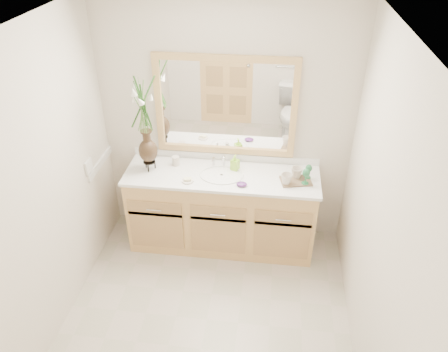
# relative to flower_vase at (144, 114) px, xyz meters

# --- Properties ---
(floor) EXTENTS (2.60, 2.60, 0.00)m
(floor) POSITION_rel_flower_vase_xyz_m (0.70, -1.02, -1.41)
(floor) COLOR beige
(floor) RESTS_ON ground
(ceiling) EXTENTS (2.40, 2.60, 0.02)m
(ceiling) POSITION_rel_flower_vase_xyz_m (0.70, -1.02, 0.99)
(ceiling) COLOR white
(ceiling) RESTS_ON wall_back
(wall_back) EXTENTS (2.40, 0.02, 2.40)m
(wall_back) POSITION_rel_flower_vase_xyz_m (0.70, 0.28, -0.21)
(wall_back) COLOR beige
(wall_back) RESTS_ON floor
(wall_left) EXTENTS (0.02, 2.60, 2.40)m
(wall_left) POSITION_rel_flower_vase_xyz_m (-0.50, -1.02, -0.21)
(wall_left) COLOR beige
(wall_left) RESTS_ON floor
(wall_right) EXTENTS (0.02, 2.60, 2.40)m
(wall_right) POSITION_rel_flower_vase_xyz_m (1.90, -1.02, -0.21)
(wall_right) COLOR beige
(wall_right) RESTS_ON floor
(vanity) EXTENTS (1.80, 0.55, 0.80)m
(vanity) POSITION_rel_flower_vase_xyz_m (0.70, -0.01, -1.01)
(vanity) COLOR tan
(vanity) RESTS_ON floor
(counter) EXTENTS (1.84, 0.57, 0.03)m
(counter) POSITION_rel_flower_vase_xyz_m (0.70, -0.01, -0.59)
(counter) COLOR white
(counter) RESTS_ON vanity
(sink) EXTENTS (0.38, 0.34, 0.23)m
(sink) POSITION_rel_flower_vase_xyz_m (0.70, -0.02, -0.63)
(sink) COLOR white
(sink) RESTS_ON counter
(mirror) EXTENTS (1.32, 0.04, 0.97)m
(mirror) POSITION_rel_flower_vase_xyz_m (0.70, 0.26, -0.00)
(mirror) COLOR white
(mirror) RESTS_ON wall_back
(switch_plate) EXTENTS (0.02, 0.12, 0.12)m
(switch_plate) POSITION_rel_flower_vase_xyz_m (-0.49, -0.26, -0.43)
(switch_plate) COLOR white
(switch_plate) RESTS_ON wall_left
(flower_vase) EXTENTS (0.21, 0.21, 0.85)m
(flower_vase) POSITION_rel_flower_vase_xyz_m (0.00, 0.00, 0.00)
(flower_vase) COLOR black
(flower_vase) RESTS_ON counter
(tumbler) EXTENTS (0.07, 0.07, 0.09)m
(tumbler) POSITION_rel_flower_vase_xyz_m (0.23, 0.11, -0.53)
(tumbler) COLOR beige
(tumbler) RESTS_ON counter
(soap_dish) EXTENTS (0.11, 0.11, 0.03)m
(soap_dish) POSITION_rel_flower_vase_xyz_m (0.40, -0.17, -0.57)
(soap_dish) COLOR beige
(soap_dish) RESTS_ON counter
(soap_bottle) EXTENTS (0.08, 0.08, 0.14)m
(soap_bottle) POSITION_rel_flower_vase_xyz_m (0.81, 0.10, -0.51)
(soap_bottle) COLOR #9BDF34
(soap_bottle) RESTS_ON counter
(purple_dish) EXTENTS (0.11, 0.10, 0.03)m
(purple_dish) POSITION_rel_flower_vase_xyz_m (0.90, -0.18, -0.56)
(purple_dish) COLOR #532369
(purple_dish) RESTS_ON counter
(tray) EXTENTS (0.31, 0.24, 0.01)m
(tray) POSITION_rel_flower_vase_xyz_m (1.39, -0.05, -0.57)
(tray) COLOR brown
(tray) RESTS_ON counter
(mug_left) EXTENTS (0.11, 0.10, 0.10)m
(mug_left) POSITION_rel_flower_vase_xyz_m (1.30, -0.11, -0.51)
(mug_left) COLOR beige
(mug_left) RESTS_ON tray
(mug_right) EXTENTS (0.12, 0.11, 0.11)m
(mug_right) POSITION_rel_flower_vase_xyz_m (1.39, 0.01, -0.51)
(mug_right) COLOR beige
(mug_right) RESTS_ON tray
(goblet_front) EXTENTS (0.07, 0.07, 0.15)m
(goblet_front) POSITION_rel_flower_vase_xyz_m (1.47, -0.09, -0.46)
(goblet_front) COLOR #22683A
(goblet_front) RESTS_ON tray
(goblet_back) EXTENTS (0.06, 0.06, 0.14)m
(goblet_back) POSITION_rel_flower_vase_xyz_m (1.50, 0.02, -0.47)
(goblet_back) COLOR #22683A
(goblet_back) RESTS_ON tray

